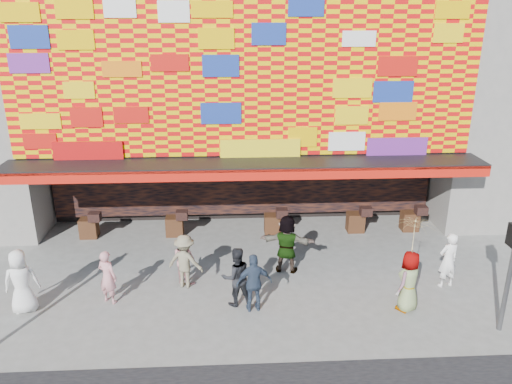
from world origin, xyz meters
TOP-DOWN VIEW (x-y plane):
  - ground at (0.00, 0.00)m, footprint 90.00×90.00m
  - shop_building at (0.00, 8.18)m, footprint 15.20×9.40m
  - signal_right at (6.20, -1.50)m, footprint 0.22×0.20m
  - ped_a at (-5.99, -0.02)m, footprint 0.98×0.77m
  - ped_b at (-3.85, 0.31)m, footprint 0.67×0.59m
  - ped_c at (-0.38, 0.03)m, footprint 0.95×0.83m
  - ped_d at (-1.83, 1.04)m, footprint 1.18×0.91m
  - ped_e at (0.09, -0.29)m, footprint 1.00×0.53m
  - ped_f at (1.18, 1.79)m, footprint 1.77×0.93m
  - ped_g at (4.16, -0.48)m, footprint 0.98×0.95m
  - ped_h at (5.70, 0.65)m, footprint 0.69×0.53m
  - ped_i at (-1.87, 1.29)m, footprint 0.92×0.90m
  - parasol at (4.16, -0.48)m, footprint 1.24×1.26m

SIDE VIEW (x-z plane):
  - ground at x=0.00m, z-range 0.00..0.00m
  - ped_i at x=-1.87m, z-range 0.00..1.50m
  - ped_b at x=-3.85m, z-range 0.00..1.54m
  - ped_d at x=-1.83m, z-range 0.00..1.61m
  - ped_e at x=0.09m, z-range 0.00..1.63m
  - ped_h at x=5.70m, z-range 0.00..1.66m
  - ped_c at x=-0.38m, z-range 0.00..1.67m
  - ped_g at x=4.16m, z-range 0.00..1.69m
  - ped_a at x=-5.99m, z-range 0.00..1.78m
  - ped_f at x=1.18m, z-range 0.00..1.82m
  - signal_right at x=6.20m, z-range 0.36..3.36m
  - parasol at x=4.16m, z-range 1.22..3.09m
  - shop_building at x=0.00m, z-range 0.23..10.23m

